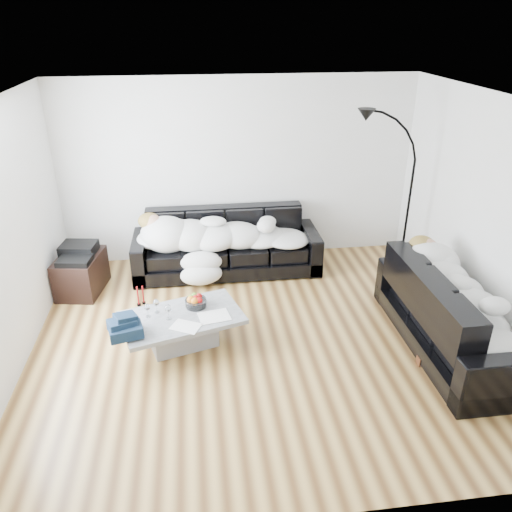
{
  "coord_description": "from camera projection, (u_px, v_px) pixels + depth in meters",
  "views": [
    {
      "loc": [
        -0.64,
        -4.61,
        3.32
      ],
      "look_at": [
        0.0,
        0.3,
        0.9
      ],
      "focal_mm": 35.0,
      "sensor_mm": 36.0,
      "label": 1
    }
  ],
  "objects": [
    {
      "name": "ground",
      "position": [
        259.0,
        339.0,
        5.64
      ],
      "size": [
        5.0,
        5.0,
        0.0
      ],
      "primitive_type": "plane",
      "color": "brown",
      "rests_on": "ground"
    },
    {
      "name": "wall_back",
      "position": [
        238.0,
        171.0,
        7.07
      ],
      "size": [
        5.0,
        0.02,
        2.6
      ],
      "primitive_type": "cube",
      "color": "silver",
      "rests_on": "ground"
    },
    {
      "name": "wall_left",
      "position": [
        2.0,
        247.0,
        4.78
      ],
      "size": [
        0.02,
        4.5,
        2.6
      ],
      "primitive_type": "cube",
      "color": "silver",
      "rests_on": "ground"
    },
    {
      "name": "wall_right",
      "position": [
        490.0,
        222.0,
        5.36
      ],
      "size": [
        0.02,
        4.5,
        2.6
      ],
      "primitive_type": "cube",
      "color": "silver",
      "rests_on": "ground"
    },
    {
      "name": "ceiling",
      "position": [
        260.0,
        101.0,
        4.5
      ],
      "size": [
        5.0,
        5.0,
        0.0
      ],
      "primitive_type": "plane",
      "color": "white",
      "rests_on": "ground"
    },
    {
      "name": "sofa_back",
      "position": [
        227.0,
        243.0,
        6.97
      ],
      "size": [
        2.58,
        0.89,
        0.84
      ],
      "primitive_type": "cube",
      "color": "black",
      "rests_on": "ground"
    },
    {
      "name": "sofa_right",
      "position": [
        454.0,
        311.0,
        5.34
      ],
      "size": [
        0.94,
        2.19,
        0.88
      ],
      "primitive_type": "cube",
      "rotation": [
        0.0,
        0.0,
        1.57
      ],
      "color": "black",
      "rests_on": "ground"
    },
    {
      "name": "sleeper_back",
      "position": [
        226.0,
        230.0,
        6.83
      ],
      "size": [
        2.18,
        0.75,
        0.44
      ],
      "primitive_type": null,
      "color": "silver",
      "rests_on": "sofa_back"
    },
    {
      "name": "sleeper_right",
      "position": [
        458.0,
        295.0,
        5.25
      ],
      "size": [
        0.79,
        1.87,
        0.46
      ],
      "primitive_type": null,
      "rotation": [
        0.0,
        0.0,
        1.57
      ],
      "color": "silver",
      "rests_on": "sofa_right"
    },
    {
      "name": "teal_cushion",
      "position": [
        426.0,
        260.0,
        5.81
      ],
      "size": [
        0.42,
        0.38,
        0.2
      ],
      "primitive_type": "ellipsoid",
      "rotation": [
        0.0,
        0.0,
        0.24
      ],
      "color": "#0E6162",
      "rests_on": "sofa_right"
    },
    {
      "name": "coffee_table",
      "position": [
        183.0,
        330.0,
        5.48
      ],
      "size": [
        1.43,
        1.07,
        0.37
      ],
      "primitive_type": "cube",
      "rotation": [
        0.0,
        0.0,
        0.29
      ],
      "color": "#939699",
      "rests_on": "ground"
    },
    {
      "name": "fruit_bowl",
      "position": [
        196.0,
        301.0,
        5.54
      ],
      "size": [
        0.27,
        0.27,
        0.15
      ],
      "primitive_type": "cylinder",
      "rotation": [
        0.0,
        0.0,
        -0.15
      ],
      "color": "white",
      "rests_on": "coffee_table"
    },
    {
      "name": "wine_glass_a",
      "position": [
        156.0,
        306.0,
        5.42
      ],
      "size": [
        0.07,
        0.07,
        0.16
      ],
      "primitive_type": "cylinder",
      "rotation": [
        0.0,
        0.0,
        -0.04
      ],
      "color": "white",
      "rests_on": "coffee_table"
    },
    {
      "name": "wine_glass_b",
      "position": [
        148.0,
        311.0,
        5.34
      ],
      "size": [
        0.07,
        0.07,
        0.16
      ],
      "primitive_type": "cylinder",
      "rotation": [
        0.0,
        0.0,
        -0.03
      ],
      "color": "white",
      "rests_on": "coffee_table"
    },
    {
      "name": "wine_glass_c",
      "position": [
        168.0,
        312.0,
        5.3
      ],
      "size": [
        0.08,
        0.08,
        0.17
      ],
      "primitive_type": "cylinder",
      "rotation": [
        0.0,
        0.0,
        -0.17
      ],
      "color": "white",
      "rests_on": "coffee_table"
    },
    {
      "name": "candle_left",
      "position": [
        138.0,
        296.0,
        5.53
      ],
      "size": [
        0.05,
        0.05,
        0.24
      ],
      "primitive_type": "cylinder",
      "rotation": [
        0.0,
        0.0,
        0.15
      ],
      "color": "maroon",
      "rests_on": "coffee_table"
    },
    {
      "name": "candle_right",
      "position": [
        143.0,
        295.0,
        5.57
      ],
      "size": [
        0.05,
        0.05,
        0.22
      ],
      "primitive_type": "cylinder",
      "rotation": [
        0.0,
        0.0,
        -0.17
      ],
      "color": "maroon",
      "rests_on": "coffee_table"
    },
    {
      "name": "newspaper_a",
      "position": [
        214.0,
        316.0,
        5.37
      ],
      "size": [
        0.37,
        0.31,
        0.01
      ],
      "primitive_type": "cube",
      "rotation": [
        0.0,
        0.0,
        0.19
      ],
      "color": "silver",
      "rests_on": "coffee_table"
    },
    {
      "name": "newspaper_b",
      "position": [
        186.0,
        326.0,
        5.2
      ],
      "size": [
        0.36,
        0.32,
        0.01
      ],
      "primitive_type": "cube",
      "rotation": [
        0.0,
        0.0,
        -0.48
      ],
      "color": "silver",
      "rests_on": "coffee_table"
    },
    {
      "name": "navy_jacket",
      "position": [
        126.0,
        320.0,
        5.01
      ],
      "size": [
        0.43,
        0.39,
        0.17
      ],
      "primitive_type": null,
      "rotation": [
        0.0,
        0.0,
        0.35
      ],
      "color": "black",
      "rests_on": "coffee_table"
    },
    {
      "name": "shoes",
      "position": [
        434.0,
        355.0,
        5.29
      ],
      "size": [
        0.5,
        0.41,
        0.1
      ],
      "primitive_type": null,
      "rotation": [
        0.0,
        0.0,
        -0.24
      ],
      "color": "#472311",
      "rests_on": "ground"
    },
    {
      "name": "av_cabinet",
      "position": [
        81.0,
        273.0,
        6.52
      ],
      "size": [
        0.63,
        0.81,
        0.5
      ],
      "primitive_type": "cube",
      "rotation": [
        0.0,
        0.0,
        -0.18
      ],
      "color": "black",
      "rests_on": "ground"
    },
    {
      "name": "stereo",
      "position": [
        77.0,
        252.0,
        6.38
      ],
      "size": [
        0.49,
        0.4,
        0.13
      ],
      "primitive_type": "cube",
      "rotation": [
        0.0,
        0.0,
        -0.15
      ],
      "color": "black",
      "rests_on": "av_cabinet"
    },
    {
      "name": "floor_lamp",
      "position": [
        408.0,
        207.0,
        6.58
      ],
      "size": [
        0.78,
        0.45,
        2.02
      ],
      "primitive_type": null,
      "rotation": [
        0.0,
        0.0,
        0.23
      ],
      "color": "black",
      "rests_on": "ground"
    }
  ]
}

